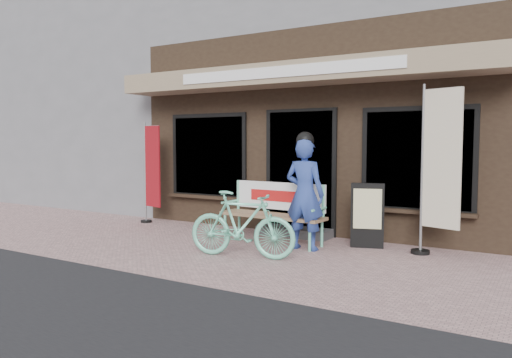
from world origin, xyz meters
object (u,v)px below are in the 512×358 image
Objects in this scene: person at (305,192)px; nobori_cream at (438,168)px; bench at (275,207)px; bicycle at (242,224)px; menu_stand at (367,215)px; nobori_red at (151,172)px.

person is 0.73× the size of nobori_cream.
person reaches higher than bench.
bicycle is 2.01m from menu_stand.
person is at bearing -17.44° from bench.
menu_stand is at bearing -51.97° from bicycle.
nobori_cream is at bearing -69.58° from bicycle.
menu_stand is at bearing 17.35° from bench.
nobori_red is (-3.00, 0.36, 0.47)m from bench.
person is at bearing -160.27° from menu_stand.
nobori_cream reaches higher than nobori_red.
bicycle is at bearing -130.39° from nobori_cream.
person is at bearing -146.10° from nobori_cream.
nobori_cream is 1.28m from menu_stand.
nobori_red reaches higher than bicycle.
person is 1.04m from menu_stand.
menu_stand is (-1.03, 0.07, -0.75)m from nobori_cream.
bicycle is at bearing -148.36° from menu_stand.
nobori_red reaches higher than bench.
bench is 1.81× the size of menu_stand.
person is at bearing 2.10° from nobori_red.
bicycle is 3.52m from nobori_red.
person is 0.89× the size of nobori_red.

